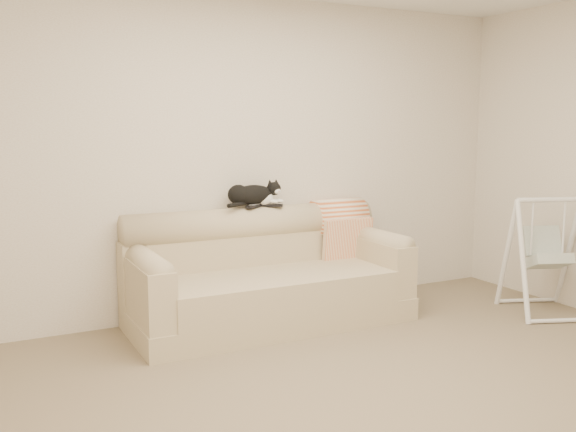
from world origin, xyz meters
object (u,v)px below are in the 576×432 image
(sofa, at_px, (267,278))
(remote_a, at_px, (254,206))
(remote_b, at_px, (273,205))
(tuxedo_cat, at_px, (253,195))
(baby_swing, at_px, (546,255))

(sofa, bearing_deg, remote_a, 91.22)
(remote_b, relative_size, tuxedo_cat, 0.31)
(remote_b, bearing_deg, remote_a, 176.93)
(sofa, relative_size, remote_b, 12.94)
(baby_swing, bearing_deg, remote_a, 154.21)
(tuxedo_cat, distance_m, baby_swing, 2.49)
(baby_swing, bearing_deg, remote_b, 152.65)
(sofa, distance_m, remote_b, 0.61)
(remote_b, xyz_separation_m, baby_swing, (2.02, -1.05, -0.42))
(remote_a, bearing_deg, remote_b, -3.07)
(remote_a, bearing_deg, tuxedo_cat, 93.50)
(remote_a, relative_size, remote_b, 1.06)
(remote_a, xyz_separation_m, baby_swing, (2.18, -1.05, -0.42))
(remote_a, bearing_deg, sofa, -88.78)
(sofa, bearing_deg, remote_b, 53.33)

